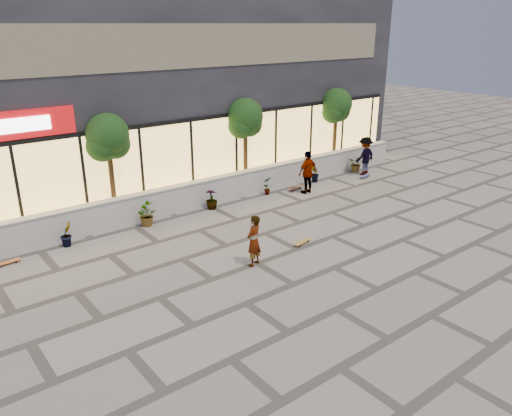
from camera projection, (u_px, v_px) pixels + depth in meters
ground at (334, 268)px, 14.78m from camera, size 80.00×80.00×0.00m
planter_wall at (206, 192)px, 19.76m from camera, size 22.00×0.42×1.04m
retail_building at (137, 84)px, 22.51m from camera, size 24.00×9.17×8.50m
shrub_b at (66, 234)px, 16.10m from camera, size 0.57×0.57×0.81m
shrub_c at (146, 215)px, 17.72m from camera, size 0.68×0.77×0.81m
shrub_d at (212, 199)px, 19.34m from camera, size 0.64×0.64×0.81m
shrub_e at (267, 185)px, 20.96m from camera, size 0.46×0.35×0.81m
shrub_f at (315, 174)px, 22.58m from camera, size 0.55×0.57×0.81m
shrub_g at (357, 164)px, 24.20m from camera, size 0.77×0.84×0.81m
tree_midwest at (108, 140)px, 17.40m from camera, size 1.60×1.50×3.92m
tree_mideast at (245, 120)px, 20.87m from camera, size 1.60×1.50×3.92m
tree_east at (336, 108)px, 24.05m from camera, size 1.60×1.50×3.92m
skater_center at (254, 241)px, 14.68m from camera, size 0.67×0.56×1.58m
skater_right_near at (308, 172)px, 20.97m from camera, size 1.10×0.53×1.83m
skater_right_far at (365, 156)px, 23.55m from camera, size 1.19×0.70×1.82m
skateboard_center at (302, 242)px, 16.35m from camera, size 0.81×0.37×0.09m
skateboard_left at (7, 262)px, 14.94m from camera, size 0.76×0.25×0.09m
skateboard_right_near at (295, 188)px, 21.68m from camera, size 0.86×0.32×0.10m
skateboard_right_far at (365, 176)px, 23.41m from camera, size 0.80×0.36×0.09m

